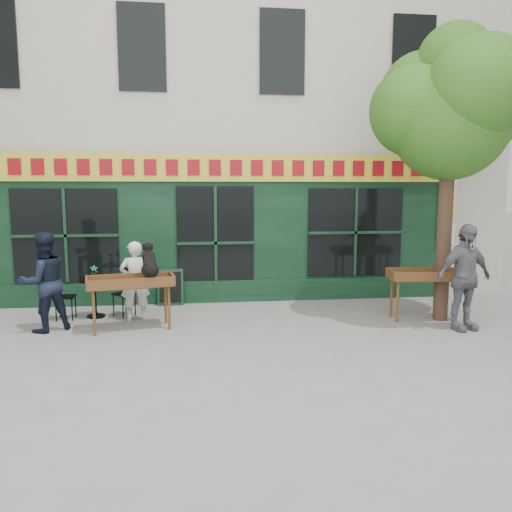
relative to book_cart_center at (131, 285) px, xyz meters
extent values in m
plane|color=slate|center=(1.62, -0.33, -0.82)|extent=(80.00, 80.00, 0.00)
cube|color=beige|center=(1.62, 5.67, 4.18)|extent=(14.00, 7.00, 10.00)
cube|color=black|center=(1.62, 2.09, 0.78)|extent=(11.00, 0.16, 3.20)
cube|color=yellow|center=(1.62, 1.97, 2.18)|extent=(11.00, 0.06, 0.60)
cube|color=maroon|center=(1.62, 1.93, 2.18)|extent=(9.60, 0.03, 0.34)
cube|color=black|center=(1.62, 1.99, -0.57)|extent=(11.00, 0.10, 0.50)
cube|color=black|center=(1.62, 1.99, 0.53)|extent=(1.70, 0.05, 2.50)
cube|color=black|center=(-1.58, 1.99, 0.73)|extent=(2.20, 0.05, 2.00)
cube|color=black|center=(4.82, 1.99, 0.73)|extent=(2.20, 0.05, 2.00)
cube|color=silver|center=(7.02, 1.97, 0.68)|extent=(0.42, 0.02, 0.50)
cube|color=#E5D14C|center=(7.02, 1.97, 1.23)|extent=(0.42, 0.02, 0.50)
cube|color=silver|center=(7.02, 1.97, 1.78)|extent=(0.42, 0.02, 0.50)
cylinder|color=#382619|center=(5.92, -0.03, 0.98)|extent=(0.28, 0.28, 3.60)
sphere|color=#195112|center=(5.92, -0.03, 2.98)|extent=(2.20, 2.20, 2.20)
sphere|color=#195112|center=(6.62, 0.27, 3.28)|extent=(1.80, 1.80, 1.80)
sphere|color=#195112|center=(5.32, 0.17, 3.18)|extent=(1.70, 1.70, 1.70)
sphere|color=#195112|center=(6.12, -0.63, 3.48)|extent=(1.80, 1.80, 1.80)
sphere|color=#195112|center=(5.62, 0.57, 3.58)|extent=(1.60, 1.60, 1.60)
sphere|color=#195112|center=(6.02, 0.07, 4.08)|extent=(1.40, 1.40, 1.40)
cylinder|color=brown|center=(-0.59, -0.35, -0.42)|extent=(0.05, 0.05, 0.80)
cylinder|color=brown|center=(0.68, -0.09, -0.42)|extent=(0.05, 0.05, 0.80)
cylinder|color=brown|center=(-0.68, 0.09, -0.42)|extent=(0.05, 0.05, 0.80)
cylinder|color=brown|center=(0.59, 0.35, -0.42)|extent=(0.05, 0.05, 0.80)
cube|color=brown|center=(0.00, 0.00, 0.00)|extent=(1.59, 0.87, 0.05)
cube|color=brown|center=(0.06, -0.28, 0.08)|extent=(1.48, 0.34, 0.18)
cube|color=brown|center=(-0.06, 0.28, 0.08)|extent=(1.48, 0.34, 0.18)
cube|color=brown|center=(0.00, 0.00, 0.06)|extent=(1.35, 0.65, 0.06)
imported|color=silver|center=(0.00, 0.65, -0.05)|extent=(0.63, 0.48, 1.55)
cylinder|color=brown|center=(5.00, -0.14, -0.42)|extent=(0.05, 0.05, 0.80)
cylinder|color=brown|center=(6.29, -0.30, -0.42)|extent=(0.05, 0.05, 0.80)
cylinder|color=brown|center=(5.05, 0.29, -0.42)|extent=(0.05, 0.05, 0.80)
cylinder|color=brown|center=(6.34, 0.14, -0.42)|extent=(0.05, 0.05, 0.80)
cube|color=brown|center=(5.67, 0.00, 0.00)|extent=(1.56, 0.76, 0.05)
cube|color=brown|center=(5.63, -0.29, 0.08)|extent=(1.49, 0.22, 0.18)
cube|color=brown|center=(5.70, 0.29, 0.08)|extent=(1.49, 0.22, 0.18)
cube|color=brown|center=(5.67, 0.00, 0.06)|extent=(1.34, 0.55, 0.06)
imported|color=slate|center=(5.97, -0.75, 0.14)|extent=(1.21, 0.72, 1.93)
cylinder|color=black|center=(-0.82, 0.98, -0.80)|extent=(0.36, 0.36, 0.03)
cylinder|color=black|center=(-0.82, 0.98, -0.44)|extent=(0.04, 0.04, 0.72)
cylinder|color=black|center=(-0.82, 0.98, -0.07)|extent=(0.60, 0.60, 0.03)
cube|color=black|center=(-1.37, 0.88, -0.37)|extent=(0.36, 0.36, 0.03)
cube|color=black|center=(-1.54, 0.87, -0.12)|extent=(0.03, 0.36, 0.50)
cylinder|color=black|center=(-1.22, 0.73, -0.60)|extent=(0.02, 0.02, 0.44)
cylinder|color=black|center=(-1.22, 1.03, -0.60)|extent=(0.02, 0.02, 0.44)
cylinder|color=black|center=(-1.52, 0.72, -0.60)|extent=(0.02, 0.02, 0.44)
cylinder|color=black|center=(-1.52, 1.02, -0.60)|extent=(0.02, 0.02, 0.44)
cube|color=black|center=(-0.27, 1.03, -0.37)|extent=(0.51, 0.51, 0.03)
cube|color=black|center=(-0.15, 1.15, -0.12)|extent=(0.28, 0.27, 0.50)
cylinder|color=black|center=(-0.48, 1.02, -0.60)|extent=(0.02, 0.02, 0.44)
cylinder|color=black|center=(-0.27, 0.81, -0.60)|extent=(0.02, 0.02, 0.44)
cylinder|color=black|center=(-0.27, 1.24, -0.60)|extent=(0.02, 0.02, 0.44)
cylinder|color=black|center=(-0.06, 1.03, -0.60)|extent=(0.02, 0.02, 0.44)
imported|color=gray|center=(-0.82, 0.98, 0.08)|extent=(0.17, 0.13, 0.28)
imported|color=black|center=(-1.52, 0.08, 0.07)|extent=(1.10, 1.06, 1.79)
cube|color=black|center=(0.62, 1.87, -0.42)|extent=(0.56, 0.19, 0.79)
cube|color=black|center=(0.62, 1.85, -0.42)|extent=(0.46, 0.17, 0.65)
camera|label=1|loc=(1.17, -9.06, 1.73)|focal=35.00mm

